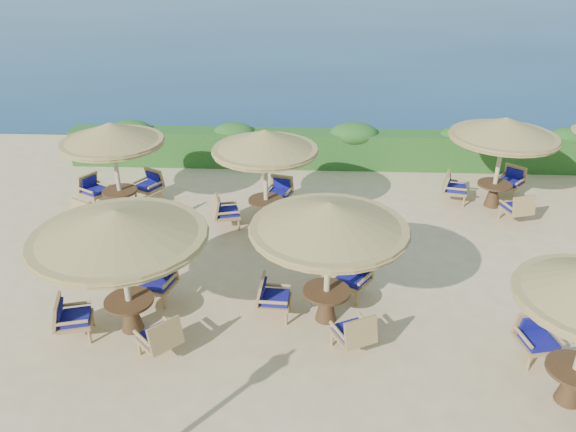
{
  "coord_description": "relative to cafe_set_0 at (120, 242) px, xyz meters",
  "views": [
    {
      "loc": [
        -0.84,
        -10.67,
        7.12
      ],
      "look_at": [
        -1.38,
        0.79,
        1.3
      ],
      "focal_mm": 35.0,
      "sensor_mm": 36.0,
      "label": 1
    }
  ],
  "objects": [
    {
      "name": "cafe_set_1",
      "position": [
        3.87,
        0.51,
        -0.04
      ],
      "size": [
        3.08,
        3.08,
        2.65
      ],
      "color": "#C5B48A",
      "rests_on": "ground"
    },
    {
      "name": "cafe_set_0",
      "position": [
        0.0,
        0.0,
        0.0
      ],
      "size": [
        3.32,
        3.32,
        2.65
      ],
      "color": "#C5B48A",
      "rests_on": "ground"
    },
    {
      "name": "cafe_set_5",
      "position": [
        8.75,
        6.1,
        -0.06
      ],
      "size": [
        2.96,
        2.96,
        2.65
      ],
      "color": "#C5B48A",
      "rests_on": "ground"
    },
    {
      "name": "hedge",
      "position": [
        4.37,
        9.0,
        -1.41
      ],
      "size": [
        18.0,
        0.9,
        1.2
      ],
      "primitive_type": "cube",
      "color": "#1B4817",
      "rests_on": "ground"
    },
    {
      "name": "cafe_set_4",
      "position": [
        2.3,
        4.73,
        -0.1
      ],
      "size": [
        2.83,
        2.83,
        2.65
      ],
      "color": "#C5B48A",
      "rests_on": "ground"
    },
    {
      "name": "cafe_set_3",
      "position": [
        -1.83,
        5.14,
        -0.19
      ],
      "size": [
        2.78,
        2.78,
        2.65
      ],
      "color": "#C5B48A",
      "rests_on": "ground"
    },
    {
      "name": "ground",
      "position": [
        4.37,
        1.8,
        -2.01
      ],
      "size": [
        120.0,
        120.0,
        0.0
      ],
      "primitive_type": "plane",
      "color": "#CCB281",
      "rests_on": "ground"
    }
  ]
}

